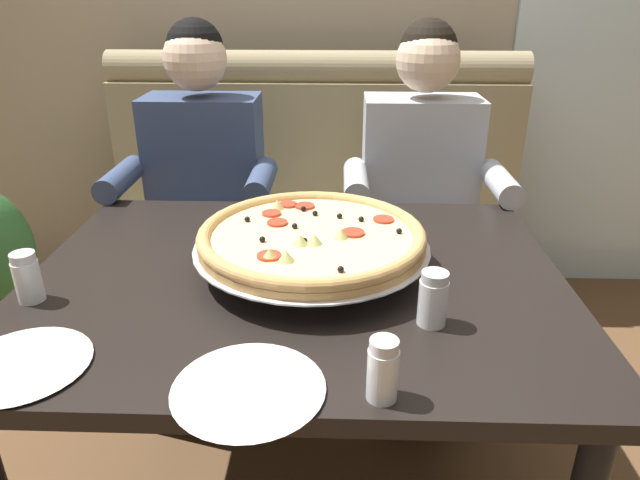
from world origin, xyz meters
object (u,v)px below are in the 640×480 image
pizza (312,238)px  shaker_parmesan (433,302)px  shaker_oregano (383,374)px  diner_left (201,192)px  diner_right (422,194)px  booth_bench (314,243)px  dining_table (296,306)px  plate_near_left (21,362)px  plate_near_right (248,386)px  shaker_pepper_flakes (28,280)px

pizza → shaker_parmesan: 0.34m
shaker_oregano → diner_left: bearing=116.6°
diner_right → pizza: 0.75m
booth_bench → pizza: booth_bench is taller
dining_table → shaker_oregano: bearing=-68.0°
dining_table → shaker_oregano: 0.48m
plate_near_left → pizza: bearing=38.9°
dining_table → pizza: (0.04, 0.03, 0.17)m
dining_table → diner_right: size_ratio=0.97×
booth_bench → plate_near_right: booth_bench is taller
pizza → shaker_pepper_flakes: 0.62m
plate_near_right → booth_bench: bearing=88.0°
diner_left → diner_right: 0.77m
pizza → diner_left: bearing=122.8°
diner_left → shaker_pepper_flakes: (-0.17, -0.82, 0.09)m
plate_near_left → shaker_oregano: bearing=-5.4°
pizza → plate_near_right: pizza is taller
diner_left → plate_near_left: diner_left is taller
diner_left → shaker_pepper_flakes: size_ratio=11.46×
booth_bench → dining_table: bearing=-90.0°
booth_bench → plate_near_left: bearing=-109.2°
diner_right → shaker_oregano: bearing=-100.8°
diner_right → diner_left: bearing=180.0°
diner_left → shaker_oregano: diner_left is taller
shaker_oregano → plate_near_left: shaker_oregano is taller
diner_right → pizza: diner_right is taller
plate_near_left → shaker_pepper_flakes: bearing=113.1°
shaker_oregano → plate_near_left: (-0.63, 0.06, -0.04)m
diner_left → dining_table: bearing=-60.7°
diner_left → shaker_oregano: (0.56, -1.11, 0.09)m
shaker_parmesan → plate_near_left: bearing=-167.3°
diner_left → pizza: size_ratio=2.32×
pizza → plate_near_right: 0.46m
shaker_parmesan → booth_bench: bearing=103.9°
dining_table → shaker_oregano: (0.17, -0.43, 0.13)m
pizza → shaker_parmesan: size_ratio=4.83×
shaker_oregano → shaker_pepper_flakes: (-0.73, 0.29, 0.00)m
booth_bench → diner_left: diner_left is taller
pizza → shaker_oregano: bearing=-73.4°
diner_left → shaker_oregano: 1.24m
dining_table → pizza: size_ratio=2.26×
booth_bench → shaker_pepper_flakes: 1.28m
booth_bench → pizza: size_ratio=3.10×
diner_right → shaker_parmesan: bearing=-96.4°
plate_near_left → diner_left: bearing=86.0°
shaker_pepper_flakes → pizza: bearing=15.9°
shaker_parmesan → plate_near_right: 0.40m
diner_right → pizza: bearing=-118.1°
diner_left → plate_near_right: 1.15m
diner_right → plate_near_left: diner_right is taller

